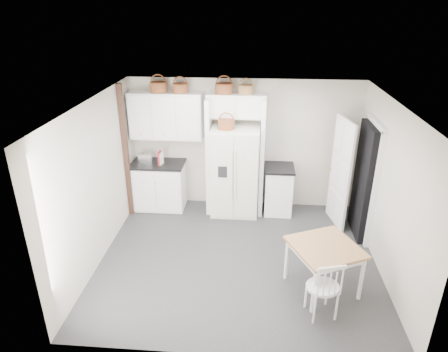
{
  "coord_description": "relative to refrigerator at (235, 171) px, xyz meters",
  "views": [
    {
      "loc": [
        0.22,
        -5.52,
        3.95
      ],
      "look_at": [
        -0.26,
        0.4,
        1.31
      ],
      "focal_mm": 32.0,
      "sensor_mm": 36.0,
      "label": 1
    }
  ],
  "objects": [
    {
      "name": "fridge_panel_right",
      "position": [
        0.51,
        0.08,
        0.27
      ],
      "size": [
        0.08,
        0.6,
        2.3
      ],
      "primitive_type": "cube",
      "color": "white",
      "rests_on": "floor"
    },
    {
      "name": "doorway_void",
      "position": [
        2.31,
        -0.62,
        0.14
      ],
      "size": [
        0.18,
        0.85,
        2.05
      ],
      "primitive_type": "cube",
      "color": "black",
      "rests_on": "floor"
    },
    {
      "name": "ceiling",
      "position": [
        0.15,
        -1.62,
        1.72
      ],
      "size": [
        4.5,
        4.5,
        0.0
      ],
      "primitive_type": "plane",
      "color": "white",
      "rests_on": "wall_back"
    },
    {
      "name": "base_cab_left",
      "position": [
        -1.54,
        0.08,
        -0.42
      ],
      "size": [
        1.01,
        0.64,
        0.93
      ],
      "primitive_type": "cube",
      "color": "white",
      "rests_on": "floor"
    },
    {
      "name": "cookbook_red",
      "position": [
        -1.48,
        0.0,
        0.23
      ],
      "size": [
        0.04,
        0.18,
        0.27
      ],
      "primitive_type": "cube",
      "rotation": [
        0.0,
        0.0,
        -0.0
      ],
      "color": "maroon",
      "rests_on": "counter_left"
    },
    {
      "name": "refrigerator",
      "position": [
        0.0,
        0.0,
        0.0
      ],
      "size": [
        0.91,
        0.73,
        1.76
      ],
      "primitive_type": "cube",
      "color": "silver",
      "rests_on": "floor"
    },
    {
      "name": "counter_left",
      "position": [
        -1.54,
        0.08,
        0.07
      ],
      "size": [
        1.05,
        0.68,
        0.04
      ],
      "primitive_type": "cube",
      "color": "black",
      "rests_on": "base_cab_left"
    },
    {
      "name": "door_slab",
      "position": [
        1.95,
        -0.28,
        0.14
      ],
      "size": [
        0.21,
        0.79,
        2.05
      ],
      "primitive_type": "cube",
      "rotation": [
        0.0,
        0.0,
        -1.36
      ],
      "color": "white",
      "rests_on": "floor"
    },
    {
      "name": "upper_cabinet",
      "position": [
        -1.35,
        0.21,
        1.02
      ],
      "size": [
        1.4,
        0.34,
        0.9
      ],
      "primitive_type": "cube",
      "color": "white",
      "rests_on": "wall_back"
    },
    {
      "name": "counter_right",
      "position": [
        0.86,
        0.08,
        0.07
      ],
      "size": [
        0.57,
        0.67,
        0.04
      ],
      "primitive_type": "cube",
      "color": "black",
      "rests_on": "base_cab_right"
    },
    {
      "name": "windsor_chair",
      "position": [
        1.33,
        -2.8,
        -0.43
      ],
      "size": [
        0.53,
        0.51,
        0.91
      ],
      "primitive_type": "cube",
      "rotation": [
        0.0,
        0.0,
        0.27
      ],
      "color": "white",
      "rests_on": "floor"
    },
    {
      "name": "wall_right",
      "position": [
        2.4,
        -1.62,
        0.42
      ],
      "size": [
        0.0,
        4.0,
        4.0
      ],
      "primitive_type": "plane",
      "rotation": [
        1.57,
        0.0,
        -1.57
      ],
      "color": "#B5B1A8",
      "rests_on": "floor"
    },
    {
      "name": "basket_fridge_a",
      "position": [
        -0.17,
        -0.1,
        0.96
      ],
      "size": [
        0.31,
        0.31,
        0.17
      ],
      "primitive_type": "cylinder",
      "color": "#5C2B11",
      "rests_on": "refrigerator"
    },
    {
      "name": "floor",
      "position": [
        0.15,
        -1.62,
        -0.88
      ],
      "size": [
        4.5,
        4.5,
        0.0
      ],
      "primitive_type": "plane",
      "color": "#2C2C2F",
      "rests_on": "ground"
    },
    {
      "name": "dining_table",
      "position": [
        1.42,
        -2.27,
        -0.51
      ],
      "size": [
        1.18,
        1.18,
        0.74
      ],
      "primitive_type": "cube",
      "rotation": [
        0.0,
        0.0,
        0.43
      ],
      "color": "olive",
      "rests_on": "floor"
    },
    {
      "name": "bridge_cabinet",
      "position": [
        0.0,
        0.21,
        1.24
      ],
      "size": [
        1.12,
        0.34,
        0.45
      ],
      "primitive_type": "cube",
      "color": "white",
      "rests_on": "wall_back"
    },
    {
      "name": "trim_post",
      "position": [
        -2.05,
        -0.27,
        0.42
      ],
      "size": [
        0.09,
        0.09,
        2.6
      ],
      "primitive_type": "cube",
      "color": "#42231B",
      "rests_on": "floor"
    },
    {
      "name": "base_cab_right",
      "position": [
        0.86,
        0.08,
        -0.42
      ],
      "size": [
        0.53,
        0.63,
        0.93
      ],
      "primitive_type": "cube",
      "color": "white",
      "rests_on": "floor"
    },
    {
      "name": "toaster",
      "position": [
        -1.78,
        0.08,
        0.19
      ],
      "size": [
        0.28,
        0.16,
        0.19
      ],
      "primitive_type": "cube",
      "rotation": [
        0.0,
        0.0,
        0.03
      ],
      "color": "silver",
      "rests_on": "counter_left"
    },
    {
      "name": "fridge_panel_left",
      "position": [
        -0.51,
        0.08,
        0.27
      ],
      "size": [
        0.08,
        0.6,
        2.3
      ],
      "primitive_type": "cube",
      "color": "white",
      "rests_on": "floor"
    },
    {
      "name": "cookbook_cream",
      "position": [
        -1.45,
        0.0,
        0.21
      ],
      "size": [
        0.07,
        0.15,
        0.23
      ],
      "primitive_type": "cube",
      "rotation": [
        0.0,
        0.0,
        -0.23
      ],
      "color": "white",
      "rests_on": "counter_left"
    },
    {
      "name": "wall_back",
      "position": [
        0.15,
        0.38,
        0.42
      ],
      "size": [
        4.5,
        0.0,
        4.5
      ],
      "primitive_type": "plane",
      "rotation": [
        1.57,
        0.0,
        0.0
      ],
      "color": "#B5B1A8",
      "rests_on": "floor"
    },
    {
      "name": "basket_bridge_a",
      "position": [
        -0.23,
        0.21,
        1.56
      ],
      "size": [
        0.33,
        0.33,
        0.18
      ],
      "primitive_type": "cylinder",
      "color": "#5C2B11",
      "rests_on": "bridge_cabinet"
    },
    {
      "name": "basket_bridge_b",
      "position": [
        0.17,
        0.21,
        1.55
      ],
      "size": [
        0.28,
        0.28,
        0.16
      ],
      "primitive_type": "cylinder",
      "color": "#945C35",
      "rests_on": "bridge_cabinet"
    },
    {
      "name": "wall_left",
      "position": [
        -2.1,
        -1.62,
        0.42
      ],
      "size": [
        0.0,
        4.0,
        4.0
      ],
      "primitive_type": "plane",
      "rotation": [
        1.57,
        0.0,
        1.57
      ],
      "color": "#B5B1A8",
      "rests_on": "floor"
    },
    {
      "name": "basket_upper_b",
      "position": [
        -1.46,
        0.21,
        1.56
      ],
      "size": [
        0.32,
        0.32,
        0.19
      ],
      "primitive_type": "cylinder",
      "color": "#5C2B11",
      "rests_on": "upper_cabinet"
    },
    {
      "name": "basket_upper_c",
      "position": [
        -1.05,
        0.21,
        1.55
      ],
      "size": [
        0.29,
        0.29,
        0.17
      ],
      "primitive_type": "cylinder",
      "color": "#5C2B11",
      "rests_on": "upper_cabinet"
    }
  ]
}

